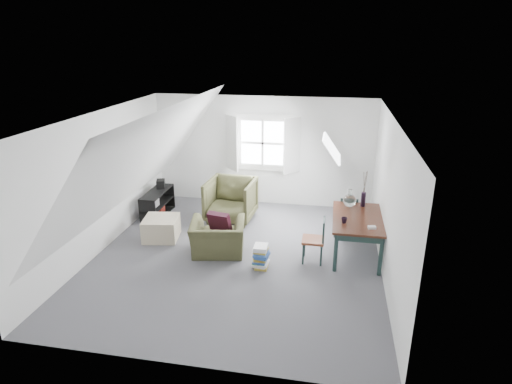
% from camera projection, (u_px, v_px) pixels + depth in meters
% --- Properties ---
extents(floor, '(5.50, 5.50, 0.00)m').
position_uv_depth(floor, '(237.00, 257.00, 7.66)').
color(floor, '#525157').
rests_on(floor, ground).
extents(ceiling, '(5.50, 5.50, 0.00)m').
position_uv_depth(ceiling, '(235.00, 117.00, 6.81)').
color(ceiling, white).
rests_on(ceiling, wall_back).
extents(wall_back, '(5.00, 0.00, 5.00)m').
position_uv_depth(wall_back, '(263.00, 151.00, 9.78)').
color(wall_back, white).
rests_on(wall_back, ground).
extents(wall_front, '(5.00, 0.00, 5.00)m').
position_uv_depth(wall_front, '(180.00, 274.00, 4.69)').
color(wall_front, white).
rests_on(wall_front, ground).
extents(wall_left, '(0.00, 5.50, 5.50)m').
position_uv_depth(wall_left, '(100.00, 182.00, 7.66)').
color(wall_left, white).
rests_on(wall_left, ground).
extents(wall_right, '(0.00, 5.50, 5.50)m').
position_uv_depth(wall_right, '(389.00, 201.00, 6.81)').
color(wall_right, white).
rests_on(wall_right, ground).
extents(slope_left, '(3.19, 5.50, 4.48)m').
position_uv_depth(slope_left, '(147.00, 157.00, 7.32)').
color(slope_left, white).
rests_on(slope_left, wall_left).
extents(slope_right, '(3.19, 5.50, 4.48)m').
position_uv_depth(slope_right, '(330.00, 166.00, 6.79)').
color(slope_right, white).
rests_on(slope_right, wall_right).
extents(dormer_window, '(1.71, 0.35, 1.30)m').
position_uv_depth(dormer_window, '(262.00, 143.00, 9.64)').
color(dormer_window, white).
rests_on(dormer_window, wall_back).
extents(skylight, '(0.35, 0.75, 0.47)m').
position_uv_depth(skylight, '(332.00, 148.00, 8.00)').
color(skylight, white).
rests_on(skylight, slope_right).
extents(armchair_near, '(1.08, 0.98, 0.62)m').
position_uv_depth(armchair_near, '(218.00, 253.00, 7.79)').
color(armchair_near, '#3F4025').
rests_on(armchair_near, floor).
extents(armchair_far, '(1.03, 1.06, 0.90)m').
position_uv_depth(armchair_far, '(231.00, 219.00, 9.22)').
color(armchair_far, '#3F4025').
rests_on(armchair_far, floor).
extents(throw_pillow, '(0.44, 0.31, 0.42)m').
position_uv_depth(throw_pillow, '(220.00, 222.00, 7.75)').
color(throw_pillow, '#380F1E').
rests_on(throw_pillow, armchair_near).
extents(ottoman, '(0.73, 0.73, 0.42)m').
position_uv_depth(ottoman, '(161.00, 228.00, 8.30)').
color(ottoman, '#BAAC8E').
rests_on(ottoman, floor).
extents(dining_table, '(0.88, 1.47, 0.73)m').
position_uv_depth(dining_table, '(358.00, 222.00, 7.52)').
color(dining_table, '#36170D').
rests_on(dining_table, floor).
extents(demijohn, '(0.24, 0.24, 0.34)m').
position_uv_depth(demijohn, '(350.00, 200.00, 7.88)').
color(demijohn, silver).
rests_on(demijohn, dining_table).
extents(vase_twigs, '(0.09, 0.10, 0.68)m').
position_uv_depth(vase_twigs, '(363.00, 199.00, 7.93)').
color(vase_twigs, black).
rests_on(vase_twigs, dining_table).
extents(cup, '(0.13, 0.13, 0.10)m').
position_uv_depth(cup, '(344.00, 223.00, 7.25)').
color(cup, black).
rests_on(cup, dining_table).
extents(paper_box, '(0.14, 0.10, 0.04)m').
position_uv_depth(paper_box, '(372.00, 227.00, 7.03)').
color(paper_box, white).
rests_on(paper_box, dining_table).
extents(dining_chair_far, '(0.37, 0.37, 0.80)m').
position_uv_depth(dining_chair_far, '(348.00, 214.00, 8.42)').
color(dining_chair_far, brown).
rests_on(dining_chair_far, floor).
extents(dining_chair_near, '(0.38, 0.38, 0.80)m').
position_uv_depth(dining_chair_near, '(315.00, 239.00, 7.37)').
color(dining_chair_near, brown).
rests_on(dining_chair_near, floor).
extents(media_shelf, '(0.37, 1.10, 0.56)m').
position_uv_depth(media_shelf, '(157.00, 205.00, 9.32)').
color(media_shelf, black).
rests_on(media_shelf, floor).
extents(electronics_box, '(0.24, 0.28, 0.19)m').
position_uv_depth(electronics_box, '(161.00, 184.00, 9.45)').
color(electronics_box, black).
rests_on(electronics_box, media_shelf).
extents(magazine_stack, '(0.30, 0.35, 0.39)m').
position_uv_depth(magazine_stack, '(261.00, 257.00, 7.24)').
color(magazine_stack, '#B29933').
rests_on(magazine_stack, floor).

